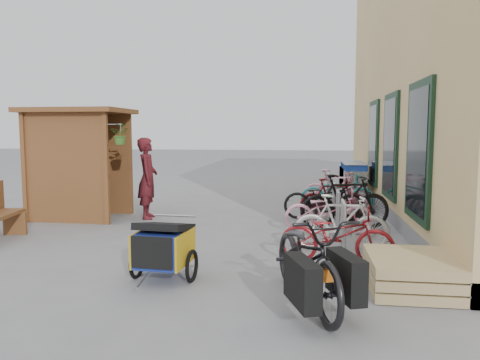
# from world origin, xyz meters

# --- Properties ---
(ground) EXTENTS (80.00, 80.00, 0.00)m
(ground) POSITION_xyz_m (0.00, 0.00, 0.00)
(ground) COLOR gray
(kiosk) EXTENTS (2.49, 1.65, 2.40)m
(kiosk) POSITION_xyz_m (-3.28, 2.47, 1.55)
(kiosk) COLOR brown
(kiosk) RESTS_ON ground
(bike_rack) EXTENTS (0.05, 5.35, 0.86)m
(bike_rack) POSITION_xyz_m (2.30, 2.40, 0.52)
(bike_rack) COLOR #A5A8AD
(bike_rack) RESTS_ON ground
(pallet_stack) EXTENTS (1.00, 1.20, 0.40)m
(pallet_stack) POSITION_xyz_m (3.00, -1.40, 0.21)
(pallet_stack) COLOR tan
(pallet_stack) RESTS_ON ground
(shopping_carts) EXTENTS (0.60, 2.38, 1.08)m
(shopping_carts) POSITION_xyz_m (3.00, 6.20, 0.63)
(shopping_carts) COLOR silver
(shopping_carts) RESTS_ON ground
(child_trailer) EXTENTS (0.84, 1.38, 0.81)m
(child_trailer) POSITION_xyz_m (-0.08, -1.44, 0.45)
(child_trailer) COLOR navy
(child_trailer) RESTS_ON ground
(cargo_bike) EXTENTS (1.31, 2.09, 1.04)m
(cargo_bike) POSITION_xyz_m (1.77, -2.10, 0.51)
(cargo_bike) COLOR black
(cargo_bike) RESTS_ON ground
(person_kiosk) EXTENTS (0.55, 0.72, 1.78)m
(person_kiosk) POSITION_xyz_m (-1.70, 2.64, 0.89)
(person_kiosk) COLOR maroon
(person_kiosk) RESTS_ON ground
(bike_0) EXTENTS (1.68, 0.75, 0.85)m
(bike_0) POSITION_xyz_m (2.17, -0.44, 0.43)
(bike_0) COLOR maroon
(bike_0) RESTS_ON ground
(bike_1) EXTENTS (1.53, 0.45, 0.91)m
(bike_1) POSITION_xyz_m (2.29, 0.36, 0.46)
(bike_1) COLOR white
(bike_1) RESTS_ON ground
(bike_2) EXTENTS (1.65, 0.64, 0.85)m
(bike_2) POSITION_xyz_m (2.15, 1.65, 0.43)
(bike_2) COLOR #F49EBC
(bike_2) RESTS_ON ground
(bike_3) EXTENTS (1.88, 0.99, 1.09)m
(bike_3) POSITION_xyz_m (2.50, 2.04, 0.54)
(bike_3) COLOR black
(bike_3) RESTS_ON ground
(bike_4) EXTENTS (1.76, 0.68, 0.91)m
(bike_4) POSITION_xyz_m (2.12, 3.00, 0.46)
(bike_4) COLOR black
(bike_4) RESTS_ON ground
(bike_5) EXTENTS (1.52, 0.71, 0.88)m
(bike_5) POSITION_xyz_m (2.32, 3.20, 0.44)
(bike_5) COLOR maroon
(bike_5) RESTS_ON ground
(bike_6) EXTENTS (1.74, 0.63, 0.91)m
(bike_6) POSITION_xyz_m (2.47, 4.13, 0.45)
(bike_6) COLOR teal
(bike_6) RESTS_ON ground
(bike_7) EXTENTS (1.68, 0.99, 0.98)m
(bike_7) POSITION_xyz_m (2.45, 4.44, 0.49)
(bike_7) COLOR #F49EBC
(bike_7) RESTS_ON ground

